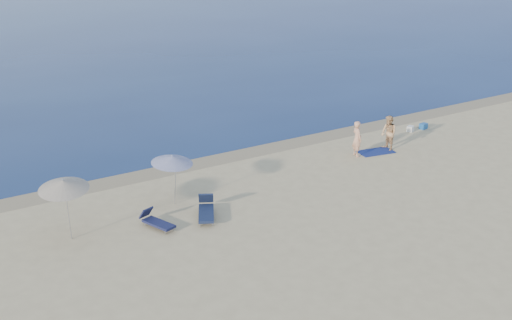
{
  "coord_description": "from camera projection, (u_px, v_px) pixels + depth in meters",
  "views": [
    {
      "loc": [
        -18.03,
        -6.68,
        11.07
      ],
      "look_at": [
        -3.73,
        16.0,
        1.0
      ],
      "focal_mm": 45.0,
      "sensor_mm": 36.0,
      "label": 1
    }
  ],
  "objects": [
    {
      "name": "beach_towel",
      "position": [
        376.0,
        152.0,
        32.54
      ],
      "size": [
        1.95,
        1.3,
        0.03
      ],
      "primitive_type": "cube",
      "rotation": [
        0.0,
        0.0,
        -0.17
      ],
      "color": "#101B54",
      "rests_on": "ground"
    },
    {
      "name": "white_bag",
      "position": [
        410.0,
        129.0,
        35.66
      ],
      "size": [
        0.46,
        0.44,
        0.31
      ],
      "primitive_type": "cube",
      "rotation": [
        0.0,
        0.0,
        0.42
      ],
      "color": "silver",
      "rests_on": "ground"
    },
    {
      "name": "lounger_right",
      "position": [
        206.0,
        211.0,
        25.32
      ],
      "size": [
        1.38,
        1.88,
        0.8
      ],
      "rotation": [
        0.0,
        0.0,
        -0.49
      ],
      "color": "#151F3B",
      "rests_on": "ground"
    },
    {
      "name": "umbrella_near",
      "position": [
        172.0,
        160.0,
        26.02
      ],
      "size": [
        2.22,
        2.23,
        2.22
      ],
      "rotation": [
        0.0,
        0.0,
        0.37
      ],
      "color": "silver",
      "rests_on": "ground"
    },
    {
      "name": "blue_cooler",
      "position": [
        423.0,
        126.0,
        36.12
      ],
      "size": [
        0.49,
        0.39,
        0.31
      ],
      "primitive_type": "cube",
      "rotation": [
        0.0,
        0.0,
        0.18
      ],
      "color": "#1B5295",
      "rests_on": "ground"
    },
    {
      "name": "wet_sand_strip",
      "position": [
        282.0,
        145.0,
        33.54
      ],
      "size": [
        240.0,
        1.6,
        0.0
      ],
      "primitive_type": "cube",
      "color": "#847254",
      "rests_on": "ground"
    },
    {
      "name": "person_left",
      "position": [
        357.0,
        139.0,
        31.75
      ],
      "size": [
        0.55,
        0.73,
        1.8
      ],
      "primitive_type": "imported",
      "rotation": [
        0.0,
        0.0,
        1.37
      ],
      "color": "tan",
      "rests_on": "ground"
    },
    {
      "name": "person_right",
      "position": [
        389.0,
        133.0,
        32.56
      ],
      "size": [
        0.75,
        0.93,
        1.8
      ],
      "primitive_type": "imported",
      "rotation": [
        0.0,
        0.0,
        -1.66
      ],
      "color": "tan",
      "rests_on": "ground"
    },
    {
      "name": "umbrella_far",
      "position": [
        63.0,
        185.0,
        23.05
      ],
      "size": [
        2.42,
        2.43,
        2.46
      ],
      "rotation": [
        0.0,
        0.0,
        -0.42
      ],
      "color": "silver",
      "rests_on": "ground"
    },
    {
      "name": "lounger_left",
      "position": [
        156.0,
        222.0,
        24.5
      ],
      "size": [
        0.98,
        1.63,
        0.68
      ],
      "rotation": [
        0.0,
        0.0,
        0.33
      ],
      "color": "#161A3D",
      "rests_on": "ground"
    }
  ]
}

